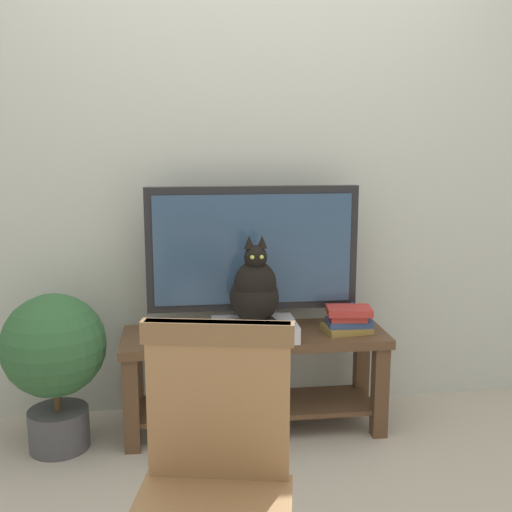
{
  "coord_description": "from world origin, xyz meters",
  "views": [
    {
      "loc": [
        -0.35,
        -2.16,
        1.41
      ],
      "look_at": [
        -0.0,
        0.59,
        0.88
      ],
      "focal_mm": 42.99,
      "sensor_mm": 36.0,
      "label": 1
    }
  ],
  "objects_px": {
    "tv_stand": "(255,363)",
    "tv": "(253,253)",
    "potted_plant": "(54,356)",
    "wooden_chair": "(214,480)",
    "media_box": "(254,329)",
    "book_stack": "(348,320)",
    "cat": "(255,291)"
  },
  "relations": [
    {
      "from": "potted_plant",
      "to": "book_stack",
      "type": "bearing_deg",
      "value": 1.62
    },
    {
      "from": "tv_stand",
      "to": "potted_plant",
      "type": "distance_m",
      "value": 0.93
    },
    {
      "from": "tv_stand",
      "to": "potted_plant",
      "type": "bearing_deg",
      "value": -175.09
    },
    {
      "from": "cat",
      "to": "tv",
      "type": "bearing_deg",
      "value": 86.74
    },
    {
      "from": "tv_stand",
      "to": "wooden_chair",
      "type": "relative_size",
      "value": 1.34
    },
    {
      "from": "cat",
      "to": "wooden_chair",
      "type": "distance_m",
      "value": 1.32
    },
    {
      "from": "tv_stand",
      "to": "cat",
      "type": "xyz_separation_m",
      "value": [
        -0.01,
        -0.08,
        0.38
      ]
    },
    {
      "from": "tv",
      "to": "wooden_chair",
      "type": "xyz_separation_m",
      "value": [
        -0.28,
        -1.44,
        -0.31
      ]
    },
    {
      "from": "media_box",
      "to": "wooden_chair",
      "type": "relative_size",
      "value": 0.41
    },
    {
      "from": "media_box",
      "to": "wooden_chair",
      "type": "bearing_deg",
      "value": -101.61
    },
    {
      "from": "media_box",
      "to": "wooden_chair",
      "type": "distance_m",
      "value": 1.33
    },
    {
      "from": "media_box",
      "to": "potted_plant",
      "type": "xyz_separation_m",
      "value": [
        -0.91,
        -0.01,
        -0.09
      ]
    },
    {
      "from": "tv_stand",
      "to": "book_stack",
      "type": "height_order",
      "value": "book_stack"
    },
    {
      "from": "media_box",
      "to": "cat",
      "type": "distance_m",
      "value": 0.19
    },
    {
      "from": "cat",
      "to": "potted_plant",
      "type": "xyz_separation_m",
      "value": [
        -0.91,
        0.0,
        -0.28
      ]
    },
    {
      "from": "cat",
      "to": "wooden_chair",
      "type": "bearing_deg",
      "value": -101.79
    },
    {
      "from": "tv_stand",
      "to": "wooden_chair",
      "type": "bearing_deg",
      "value": -101.46
    },
    {
      "from": "wooden_chair",
      "to": "potted_plant",
      "type": "bearing_deg",
      "value": 116.53
    },
    {
      "from": "tv_stand",
      "to": "tv",
      "type": "height_order",
      "value": "tv"
    },
    {
      "from": "tv",
      "to": "media_box",
      "type": "bearing_deg",
      "value": -94.08
    },
    {
      "from": "media_box",
      "to": "tv_stand",
      "type": "bearing_deg",
      "value": 81.44
    },
    {
      "from": "book_stack",
      "to": "potted_plant",
      "type": "height_order",
      "value": "potted_plant"
    },
    {
      "from": "tv_stand",
      "to": "media_box",
      "type": "height_order",
      "value": "media_box"
    },
    {
      "from": "cat",
      "to": "wooden_chair",
      "type": "height_order",
      "value": "cat"
    },
    {
      "from": "tv",
      "to": "cat",
      "type": "height_order",
      "value": "tv"
    },
    {
      "from": "tv_stand",
      "to": "tv",
      "type": "relative_size",
      "value": 1.24
    },
    {
      "from": "wooden_chair",
      "to": "potted_plant",
      "type": "height_order",
      "value": "wooden_chair"
    },
    {
      "from": "tv_stand",
      "to": "book_stack",
      "type": "bearing_deg",
      "value": -5.15
    },
    {
      "from": "cat",
      "to": "media_box",
      "type": "bearing_deg",
      "value": 94.88
    },
    {
      "from": "cat",
      "to": "book_stack",
      "type": "height_order",
      "value": "cat"
    },
    {
      "from": "book_stack",
      "to": "potted_plant",
      "type": "relative_size",
      "value": 0.32
    },
    {
      "from": "media_box",
      "to": "book_stack",
      "type": "height_order",
      "value": "book_stack"
    }
  ]
}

